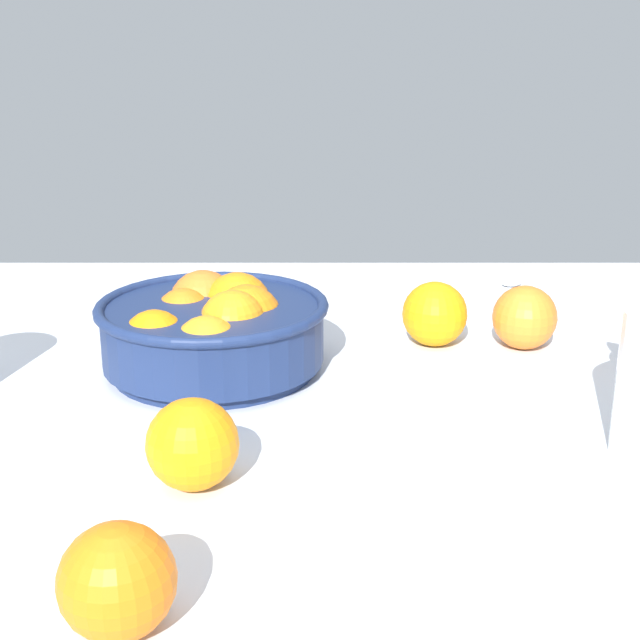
# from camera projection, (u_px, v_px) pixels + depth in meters

# --- Properties ---
(ground_plane) EXTENTS (1.24, 1.04, 0.03)m
(ground_plane) POSITION_uv_depth(u_px,v_px,m) (308.00, 397.00, 0.94)
(ground_plane) COLOR silver
(fruit_bowl) EXTENTS (0.26, 0.26, 0.10)m
(fruit_bowl) POSITION_uv_depth(u_px,v_px,m) (215.00, 328.00, 0.96)
(fruit_bowl) COLOR navy
(fruit_bowl) RESTS_ON ground_plane
(loose_orange_0) EXTENTS (0.08, 0.08, 0.08)m
(loose_orange_0) POSITION_uv_depth(u_px,v_px,m) (194.00, 444.00, 0.71)
(loose_orange_0) COLOR orange
(loose_orange_0) RESTS_ON ground_plane
(loose_orange_1) EXTENTS (0.08, 0.08, 0.08)m
(loose_orange_1) POSITION_uv_depth(u_px,v_px,m) (436.00, 314.00, 1.04)
(loose_orange_1) COLOR orange
(loose_orange_1) RESTS_ON ground_plane
(loose_orange_2) EXTENTS (0.07, 0.07, 0.07)m
(loose_orange_2) POSITION_uv_depth(u_px,v_px,m) (118.00, 581.00, 0.54)
(loose_orange_2) COLOR orange
(loose_orange_2) RESTS_ON ground_plane
(loose_orange_3) EXTENTS (0.08, 0.08, 0.08)m
(loose_orange_3) POSITION_uv_depth(u_px,v_px,m) (526.00, 318.00, 1.03)
(loose_orange_3) COLOR orange
(loose_orange_3) RESTS_ON ground_plane
(spoon) EXTENTS (0.15, 0.10, 0.01)m
(spoon) POSITION_uv_depth(u_px,v_px,m) (532.00, 280.00, 1.31)
(spoon) COLOR silver
(spoon) RESTS_ON ground_plane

